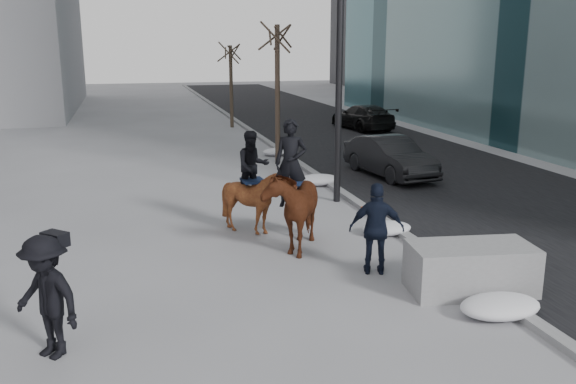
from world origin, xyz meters
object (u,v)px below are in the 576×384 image
object	(u,v)px
planter	(471,268)
car_near	(390,157)
mounted_left	(292,201)
mounted_right	(254,193)

from	to	relation	value
planter	car_near	world-z (taller)	car_near
planter	car_near	distance (m)	9.57
car_near	mounted_left	xyz separation A→B (m)	(-4.96, -6.08, 0.37)
mounted_left	mounted_right	bearing A→B (deg)	116.23
planter	mounted_right	distance (m)	5.26
car_near	mounted_left	distance (m)	7.85
planter	car_near	size ratio (longest dim) A/B	0.54
planter	car_near	bearing A→B (deg)	74.37
mounted_right	planter	bearing A→B (deg)	-55.54
mounted_right	car_near	bearing A→B (deg)	41.48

